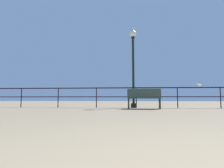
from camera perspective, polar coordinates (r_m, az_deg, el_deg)
The scene contains 4 objects.
pier_railing at distance 8.68m, azimuth 7.86°, elevation -2.80°, with size 23.67×0.05×1.00m.
bench_near_left at distance 7.83m, azimuth 10.35°, elevation -4.33°, with size 1.47×0.78×0.88m.
lamppost_center at distance 9.04m, azimuth 6.89°, elevation 7.79°, with size 0.35×0.35×4.05m.
seagull_on_rail at distance 9.33m, azimuth 26.47°, elevation -0.36°, with size 0.37×0.24×0.18m.
Camera 1 is at (-0.46, -0.73, 0.45)m, focal length 28.12 mm.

